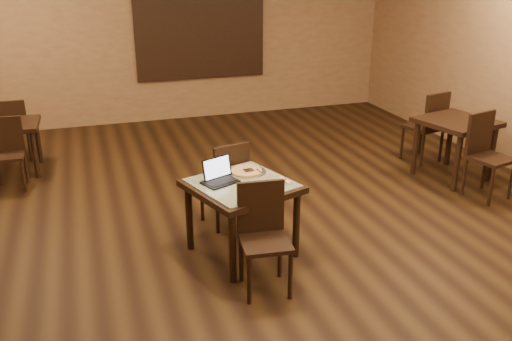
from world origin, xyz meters
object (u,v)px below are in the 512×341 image
object	(u,v)px
other_table_b	(10,132)
pizza_pan	(246,172)
other_table_a	(456,130)
other_table_b_chair_far	(14,126)
other_table_b_chair_near	(8,149)
tiled_table	(242,192)
other_table_a_chair_far	(429,123)
laptop	(219,175)
chair_main_near	(263,230)
other_table_a_chair_near	(485,150)
chair_main_far	(227,180)

from	to	relation	value
other_table_b	pizza_pan	bearing A→B (deg)	-47.79
other_table_a	other_table_b_chair_far	world-z (taller)	other_table_b_chair_far
other_table_b_chair_near	tiled_table	bearing A→B (deg)	-46.20
other_table_b	other_table_b_chair_near	bearing A→B (deg)	-88.28
other_table_a	other_table_a_chair_far	world-z (taller)	other_table_a_chair_far
laptop	other_table_b	bearing A→B (deg)	103.15
chair_main_near	other_table_b_chair_far	xyz separation A→B (m)	(-2.36, 4.25, -0.04)
pizza_pan	other_table_b_chair_near	bearing A→B (deg)	136.53
other_table_a_chair_far	other_table_b_chair_far	xyz separation A→B (m)	(-5.64, 1.95, -0.08)
chair_main_near	laptop	xyz separation A→B (m)	(-0.21, 0.72, 0.27)
pizza_pan	other_table_a_chair_near	distance (m)	3.14
chair_main_far	laptop	world-z (taller)	laptop
laptop	other_table_a_chair_far	size ratio (longest dim) A/B	0.37
other_table_a_chair_far	other_table_b	distance (m)	5.82
other_table_b	other_table_b_chair_near	size ratio (longest dim) A/B	0.85
other_table_a_chair_near	other_table_b_chair_near	size ratio (longest dim) A/B	1.15
chair_main_far	other_table_a_chair_near	distance (m)	3.23
other_table_a	other_table_a_chair_near	bearing A→B (deg)	-105.63
laptop	other_table_a_chair_near	distance (m)	3.48
pizza_pan	other_table_a	size ratio (longest dim) A/B	0.39
chair_main_near	other_table_b	xyz separation A→B (m)	(-2.35, 3.72, 0.04)
other_table_a_chair_far	chair_main_far	bearing A→B (deg)	4.41
pizza_pan	other_table_a	world-z (taller)	other_table_a
other_table_a	pizza_pan	bearing A→B (deg)	-178.84
pizza_pan	other_table_a_chair_near	size ratio (longest dim) A/B	0.38
pizza_pan	other_table_b	xyz separation A→B (m)	(-2.47, 2.87, -0.18)
tiled_table	chair_main_near	size ratio (longest dim) A/B	1.20
other_table_a_chair_near	other_table_b_chair_far	world-z (taller)	other_table_a_chair_near
other_table_b	other_table_b_chair_far	world-z (taller)	other_table_b_chair_far
pizza_pan	other_table_a	bearing A→B (deg)	14.77
other_table_a	other_table_a_chair_near	distance (m)	0.62
tiled_table	pizza_pan	world-z (taller)	pizza_pan
chair_main_near	other_table_a_chair_far	world-z (taller)	other_table_a_chair_far
chair_main_far	pizza_pan	bearing A→B (deg)	90.25
tiled_table	other_table_b_chair_near	world-z (taller)	other_table_b_chair_near
other_table_a_chair_far	other_table_b_chair_far	bearing A→B (deg)	-32.71
tiled_table	other_table_b_chair_far	world-z (taller)	other_table_b_chair_far
other_table_a_chair_near	other_table_b_chair_far	bearing A→B (deg)	136.83
other_table_b	tiled_table	bearing A→B (deg)	-51.44
other_table_b_chair_near	other_table_a	bearing A→B (deg)	-13.50
pizza_pan	other_table_b_chair_near	xyz separation A→B (m)	(-2.46, 2.34, -0.25)
chair_main_far	other_table_a	bearing A→B (deg)	173.53
tiled_table	other_table_b_chair_far	xyz separation A→B (m)	(-2.35, 3.64, -0.15)
tiled_table	other_table_a	world-z (taller)	other_table_a
pizza_pan	other_table_b_chair_far	size ratio (longest dim) A/B	0.44
chair_main_near	chair_main_far	size ratio (longest dim) A/B	1.00
pizza_pan	other_table_b_chair_near	world-z (taller)	other_table_b_chair_near
tiled_table	other_table_a_chair_far	bearing A→B (deg)	8.17
other_table_b_chair_near	other_table_b_chair_far	world-z (taller)	same
chair_main_far	laptop	size ratio (longest dim) A/B	2.52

